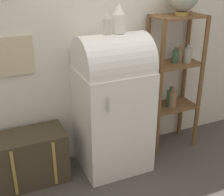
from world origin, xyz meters
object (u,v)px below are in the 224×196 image
(refrigerator, at_px, (113,102))
(vase_center, at_px, (119,19))
(vase_left, at_px, (107,23))
(suitcase_trunk, at_px, (31,158))

(refrigerator, height_order, vase_center, vase_center)
(refrigerator, distance_m, vase_center, 0.84)
(vase_left, bearing_deg, suitcase_trunk, 175.51)
(vase_left, height_order, vase_center, vase_center)
(suitcase_trunk, relative_size, vase_center, 2.57)
(refrigerator, xyz_separation_m, vase_center, (0.06, 0.01, 0.84))
(suitcase_trunk, xyz_separation_m, vase_center, (0.95, -0.07, 1.33))
(vase_left, distance_m, vase_center, 0.13)
(suitcase_trunk, bearing_deg, refrigerator, -4.84)
(refrigerator, relative_size, suitcase_trunk, 2.09)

